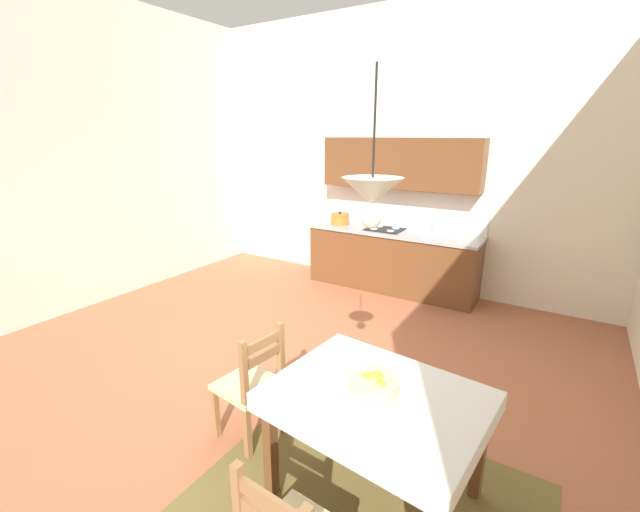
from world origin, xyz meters
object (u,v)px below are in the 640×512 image
Objects in this scene: kitchen_cabinetry at (393,233)px; pendant_lamp at (372,193)px; dining_table at (376,412)px; fruit_bowl at (374,384)px; dining_chair_tv_side at (252,386)px.

pendant_lamp is at bearing -70.32° from kitchen_cabinetry.
fruit_bowl is (-0.02, -0.01, 0.19)m from dining_table.
kitchen_cabinetry is 2.70× the size of dining_chair_tv_side.
kitchen_cabinetry reaches higher than fruit_bowl.
kitchen_cabinetry is 3.79m from dining_table.
dining_table is 1.66× the size of pendant_lamp.
dining_table is 1.02m from dining_chair_tv_side.
kitchen_cabinetry is at bearing 109.68° from pendant_lamp.
pendant_lamp is (-0.06, -0.04, 1.33)m from dining_table.
kitchen_cabinetry is 8.37× the size of fruit_bowl.
pendant_lamp reaches higher than dining_table.
fruit_bowl is 1.14m from pendant_lamp.
dining_chair_tv_side reaches higher than dining_table.
kitchen_cabinetry is at bearing 110.76° from dining_table.
fruit_bowl reaches higher than dining_table.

